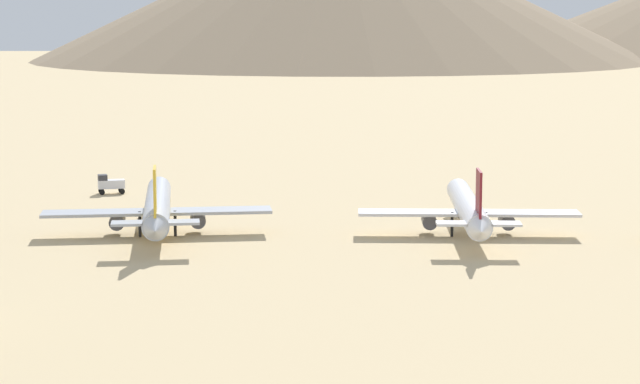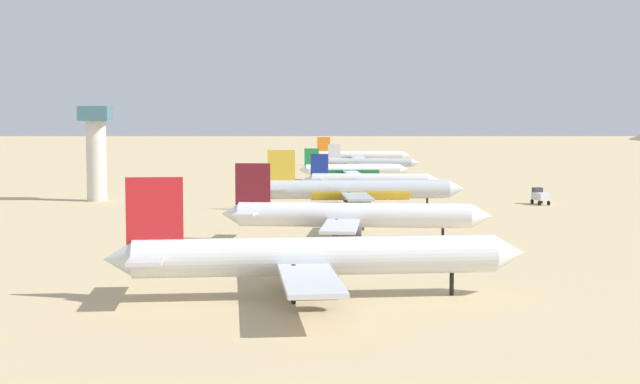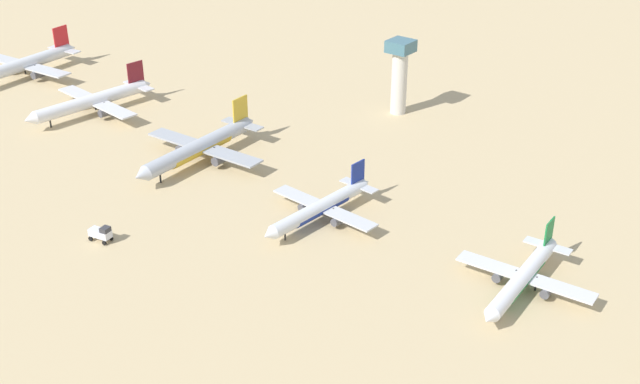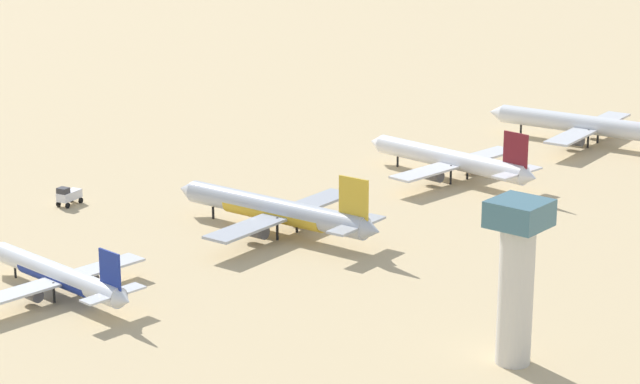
% 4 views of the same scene
% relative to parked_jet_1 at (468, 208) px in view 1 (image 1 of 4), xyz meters
% --- Properties ---
extents(parked_jet_1, '(44.57, 36.29, 12.85)m').
position_rel_parked_jet_1_xyz_m(parked_jet_1, '(0.00, 0.00, 0.00)').
color(parked_jet_1, white).
rests_on(parked_jet_1, ground).
extents(parked_jet_2, '(46.13, 37.46, 13.31)m').
position_rel_parked_jet_1_xyz_m(parked_jet_2, '(3.88, 50.83, 0.10)').
color(parked_jet_2, '#B2B7C1').
rests_on(parked_jet_2, ground).
extents(service_truck, '(3.55, 5.54, 3.90)m').
position_rel_parked_jet_1_xyz_m(service_truck, '(47.23, 63.16, -2.25)').
color(service_truck, silver).
rests_on(service_truck, ground).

